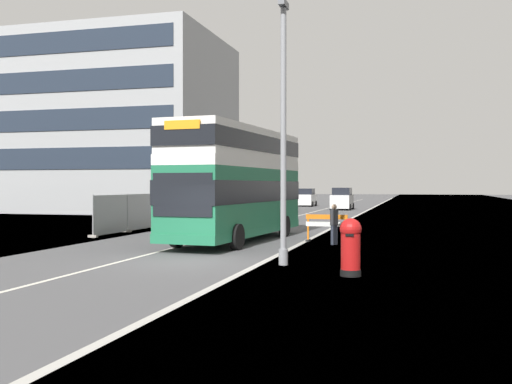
% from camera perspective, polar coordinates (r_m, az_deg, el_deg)
% --- Properties ---
extents(ground, '(140.00, 280.00, 0.10)m').
position_cam_1_polar(ground, '(19.40, -4.61, -6.82)').
color(ground, '#4C4C4F').
extents(double_decker_bus, '(3.42, 10.91, 4.93)m').
position_cam_1_polar(double_decker_bus, '(26.19, -1.80, 0.99)').
color(double_decker_bus, '#1E6B47').
rests_on(double_decker_bus, ground).
extents(lamppost_foreground, '(0.29, 0.70, 8.16)m').
position_cam_1_polar(lamppost_foreground, '(18.46, 2.64, 4.93)').
color(lamppost_foreground, gray).
rests_on(lamppost_foreground, ground).
extents(red_pillar_postbox, '(0.59, 0.59, 1.58)m').
position_cam_1_polar(red_pillar_postbox, '(16.46, 9.05, -4.98)').
color(red_pillar_postbox, black).
rests_on(red_pillar_postbox, ground).
extents(roadworks_barrier, '(1.83, 0.51, 1.19)m').
position_cam_1_polar(roadworks_barrier, '(26.10, 6.79, -3.09)').
color(roadworks_barrier, orange).
rests_on(roadworks_barrier, ground).
extents(construction_site_fence, '(0.44, 20.60, 2.03)m').
position_cam_1_polar(construction_site_fence, '(38.15, -7.51, -1.58)').
color(construction_site_fence, '#A8AAAD').
rests_on(construction_site_fence, ground).
extents(car_oncoming_near, '(2.08, 4.08, 2.00)m').
position_cam_1_polar(car_oncoming_near, '(44.57, -0.49, -1.29)').
color(car_oncoming_near, navy).
rests_on(car_oncoming_near, ground).
extents(car_receding_mid, '(1.91, 4.54, 2.01)m').
position_cam_1_polar(car_receding_mid, '(52.94, 2.38, -0.96)').
color(car_receding_mid, gray).
rests_on(car_receding_mid, ground).
extents(car_receding_far, '(2.07, 4.28, 2.20)m').
position_cam_1_polar(car_receding_far, '(59.88, 8.25, -0.70)').
color(car_receding_far, silver).
rests_on(car_receding_far, ground).
extents(car_far_side, '(2.02, 3.83, 2.05)m').
position_cam_1_polar(car_far_side, '(69.02, 4.84, -0.57)').
color(car_far_side, silver).
rests_on(car_far_side, ground).
extents(bare_tree_far_verge_near, '(2.87, 2.94, 5.32)m').
position_cam_1_polar(bare_tree_far_verge_near, '(62.27, -3.42, 0.89)').
color(bare_tree_far_verge_near, '#4C3D2D').
rests_on(bare_tree_far_verge_near, ground).
extents(pedestrian_at_kerb, '(0.34, 0.34, 1.69)m').
position_cam_1_polar(pedestrian_at_kerb, '(24.90, 7.50, -3.09)').
color(pedestrian_at_kerb, '#2D3342').
rests_on(pedestrian_at_kerb, ground).
extents(backdrop_office_block, '(26.04, 15.15, 16.11)m').
position_cam_1_polar(backdrop_office_block, '(59.87, -15.89, 6.01)').
color(backdrop_office_block, '#9EA0A3').
rests_on(backdrop_office_block, ground).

